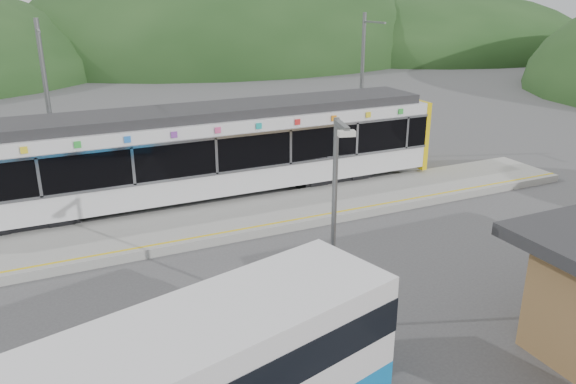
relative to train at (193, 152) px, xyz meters
name	(u,v)px	position (x,y,z in m)	size (l,w,h in m)	color
ground	(314,251)	(2.20, -6.00, -2.06)	(120.00, 120.00, 0.00)	#4C4C4F
hills	(382,179)	(8.39, -0.71, -2.06)	(146.00, 149.00, 26.00)	#1E3D19
platform	(273,212)	(2.20, -2.70, -1.91)	(26.00, 3.20, 0.30)	#9E9E99
yellow_line	(288,221)	(2.20, -4.00, -1.76)	(26.00, 0.10, 0.01)	yellow
train	(193,152)	(0.00, 0.00, 0.00)	(20.44, 3.01, 3.74)	black
catenary_mast_west	(49,110)	(-4.80, 2.56, 1.58)	(0.18, 1.80, 7.00)	slate
catenary_mast_east	(362,85)	(9.20, 2.56, 1.58)	(0.18, 1.80, 7.00)	slate
lamp_post	(337,210)	(0.54, -10.17, 1.12)	(0.38, 0.99, 5.30)	slate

